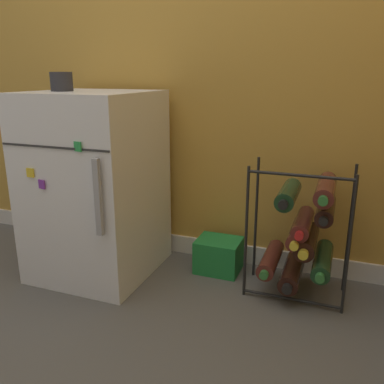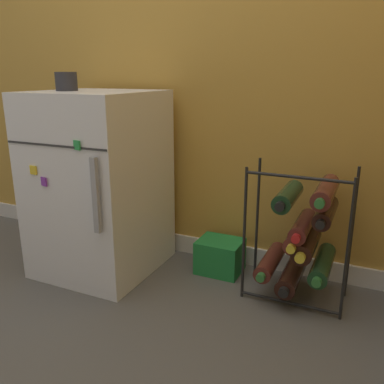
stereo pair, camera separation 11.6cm
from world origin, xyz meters
TOP-DOWN VIEW (x-y plane):
  - ground_plane at (0.00, 0.00)m, footprint 14.00×14.00m
  - mini_fridge at (-0.52, 0.37)m, footprint 0.50×0.55m
  - wine_rack at (0.39, 0.46)m, footprint 0.40×0.32m
  - soda_box at (0.01, 0.54)m, footprint 0.20×0.17m
  - fridge_top_cup at (-0.63, 0.32)m, footprint 0.09×0.09m

SIDE VIEW (x-z plane):
  - ground_plane at x=0.00m, z-range 0.00..0.00m
  - soda_box at x=0.01m, z-range 0.00..0.16m
  - wine_rack at x=0.39m, z-range -0.01..0.55m
  - mini_fridge at x=-0.52m, z-range 0.00..0.82m
  - fridge_top_cup at x=-0.63m, z-range 0.82..0.90m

